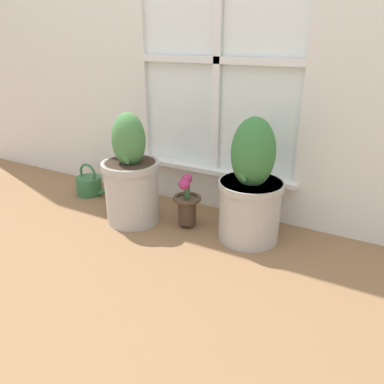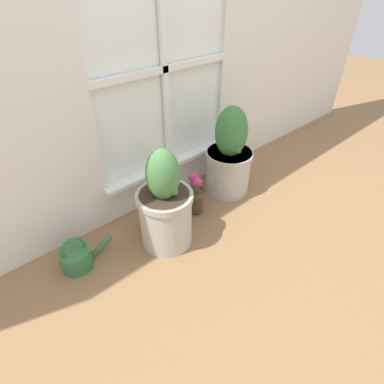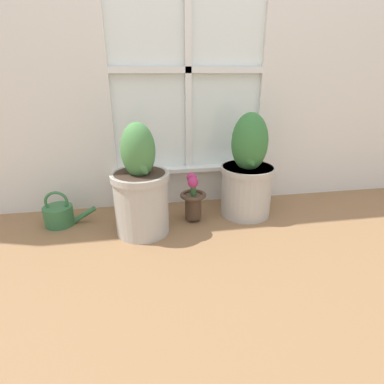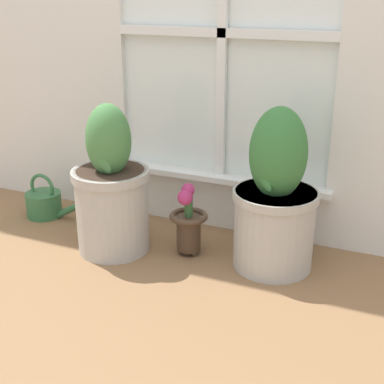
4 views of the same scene
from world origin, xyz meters
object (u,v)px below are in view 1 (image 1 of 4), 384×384
object	(u,v)px
flower_vase	(187,202)
potted_plant_right	(251,190)
potted_plant_left	(131,179)
watering_can	(90,185)

from	to	relation	value
flower_vase	potted_plant_right	bearing A→B (deg)	6.37
potted_plant_left	flower_vase	distance (m)	0.32
potted_plant_left	watering_can	size ratio (longest dim) A/B	2.06
flower_vase	watering_can	size ratio (longest dim) A/B	1.00
potted_plant_left	flower_vase	xyz separation A→B (m)	(0.29, 0.08, -0.10)
flower_vase	watering_can	world-z (taller)	flower_vase
potted_plant_left	flower_vase	size ratio (longest dim) A/B	2.06
flower_vase	watering_can	bearing A→B (deg)	174.30
potted_plant_right	potted_plant_left	bearing A→B (deg)	-169.14
watering_can	potted_plant_right	bearing A→B (deg)	-2.03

